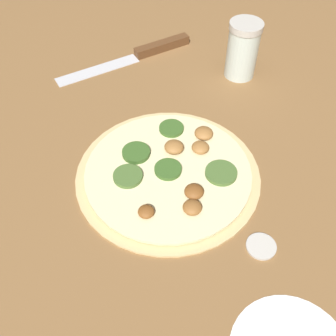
{
  "coord_description": "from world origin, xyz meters",
  "views": [
    {
      "loc": [
        0.3,
        -0.24,
        0.46
      ],
      "look_at": [
        0.0,
        0.0,
        0.02
      ],
      "focal_mm": 42.0,
      "sensor_mm": 36.0,
      "label": 1
    }
  ],
  "objects_px": {
    "knife": "(148,51)",
    "loose_cap": "(261,246)",
    "spice_jar": "(243,50)",
    "pizza": "(169,171)"
  },
  "relations": [
    {
      "from": "spice_jar",
      "to": "loose_cap",
      "type": "distance_m",
      "value": 0.39
    },
    {
      "from": "spice_jar",
      "to": "loose_cap",
      "type": "bearing_deg",
      "value": -41.74
    },
    {
      "from": "spice_jar",
      "to": "loose_cap",
      "type": "xyz_separation_m",
      "value": [
        0.29,
        -0.25,
        -0.05
      ]
    },
    {
      "from": "knife",
      "to": "spice_jar",
      "type": "relative_size",
      "value": 2.71
    },
    {
      "from": "pizza",
      "to": "loose_cap",
      "type": "distance_m",
      "value": 0.17
    },
    {
      "from": "knife",
      "to": "loose_cap",
      "type": "bearing_deg",
      "value": 80.17
    },
    {
      "from": "knife",
      "to": "spice_jar",
      "type": "distance_m",
      "value": 0.2
    },
    {
      "from": "pizza",
      "to": "spice_jar",
      "type": "xyz_separation_m",
      "value": [
        -0.11,
        0.27,
        0.05
      ]
    },
    {
      "from": "spice_jar",
      "to": "knife",
      "type": "bearing_deg",
      "value": -150.33
    },
    {
      "from": "knife",
      "to": "spice_jar",
      "type": "height_order",
      "value": "spice_jar"
    }
  ]
}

